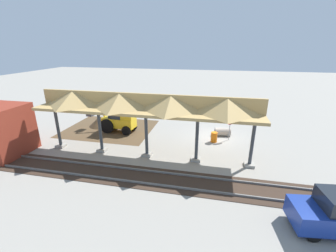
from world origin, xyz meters
TOP-DOWN VIEW (x-y plane):
  - ground_plane at (0.00, 0.00)m, footprint 120.00×120.00m
  - dirt_work_zone at (10.65, -0.08)m, footprint 8.69×7.00m
  - platform_canopy at (5.12, 4.89)m, footprint 16.39×3.20m
  - rail_tracks at (0.00, 7.90)m, footprint 60.00×2.58m
  - stop_sign at (-1.22, 0.38)m, footprint 0.72×0.30m
  - backhoe at (9.45, 0.48)m, footprint 5.17×1.97m
  - dirt_mound at (11.99, -0.66)m, footprint 4.73×4.73m
  - concrete_pipe at (-0.67, -0.56)m, footprint 1.52×0.95m
  - traffic_barrel at (0.10, 1.12)m, footprint 0.56×0.56m

SIDE VIEW (x-z plane):
  - ground_plane at x=0.00m, z-range 0.00..0.00m
  - dirt_mound at x=11.99m, z-range -1.05..1.05m
  - dirt_work_zone at x=10.65m, z-range 0.00..0.01m
  - rail_tracks at x=0.00m, z-range -0.05..0.10m
  - concrete_pipe at x=-0.67m, z-range 0.00..0.77m
  - traffic_barrel at x=0.10m, z-range 0.00..0.90m
  - backhoe at x=9.45m, z-range -0.14..2.68m
  - stop_sign at x=-1.22m, z-range 0.49..2.71m
  - platform_canopy at x=5.12m, z-range 1.72..6.62m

